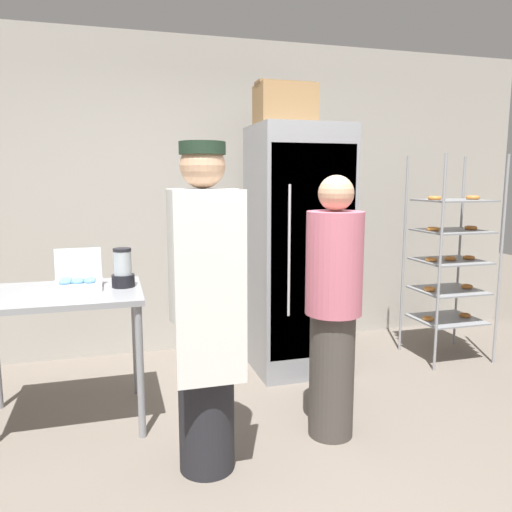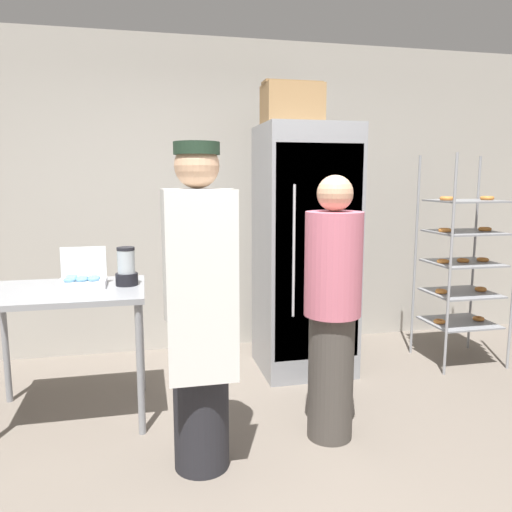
{
  "view_description": "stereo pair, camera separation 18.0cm",
  "coord_description": "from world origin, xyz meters",
  "px_view_note": "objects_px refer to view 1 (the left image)",
  "views": [
    {
      "loc": [
        -0.86,
        -2.16,
        1.57
      ],
      "look_at": [
        -0.03,
        0.76,
        1.09
      ],
      "focal_mm": 35.0,
      "sensor_mm": 36.0,
      "label": 1
    },
    {
      "loc": [
        -0.69,
        -2.21,
        1.57
      ],
      "look_at": [
        -0.03,
        0.76,
        1.09
      ],
      "focal_mm": 35.0,
      "sensor_mm": 36.0,
      "label": 2
    }
  ],
  "objects_px": {
    "blender_pitcher": "(123,270)",
    "person_customer": "(333,307)",
    "baking_rack": "(450,260)",
    "person_baker": "(205,306)",
    "donut_box": "(78,282)",
    "cardboard_storage_box": "(285,104)",
    "refrigerator": "(298,250)"
  },
  "relations": [
    {
      "from": "cardboard_storage_box",
      "to": "person_customer",
      "type": "height_order",
      "value": "cardboard_storage_box"
    },
    {
      "from": "baking_rack",
      "to": "person_customer",
      "type": "bearing_deg",
      "value": -147.81
    },
    {
      "from": "blender_pitcher",
      "to": "person_customer",
      "type": "xyz_separation_m",
      "value": [
        1.19,
        -0.66,
        -0.17
      ]
    },
    {
      "from": "blender_pitcher",
      "to": "cardboard_storage_box",
      "type": "relative_size",
      "value": 0.57
    },
    {
      "from": "person_customer",
      "to": "blender_pitcher",
      "type": "bearing_deg",
      "value": 151.06
    },
    {
      "from": "baking_rack",
      "to": "refrigerator",
      "type": "bearing_deg",
      "value": 174.4
    },
    {
      "from": "baking_rack",
      "to": "person_baker",
      "type": "height_order",
      "value": "baking_rack"
    },
    {
      "from": "person_baker",
      "to": "person_customer",
      "type": "relative_size",
      "value": 1.1
    },
    {
      "from": "baking_rack",
      "to": "person_customer",
      "type": "xyz_separation_m",
      "value": [
        -1.55,
        -0.97,
        -0.06
      ]
    },
    {
      "from": "donut_box",
      "to": "blender_pitcher",
      "type": "relative_size",
      "value": 1.16
    },
    {
      "from": "blender_pitcher",
      "to": "cardboard_storage_box",
      "type": "bearing_deg",
      "value": 18.42
    },
    {
      "from": "baking_rack",
      "to": "cardboard_storage_box",
      "type": "height_order",
      "value": "cardboard_storage_box"
    },
    {
      "from": "donut_box",
      "to": "cardboard_storage_box",
      "type": "height_order",
      "value": "cardboard_storage_box"
    },
    {
      "from": "person_customer",
      "to": "donut_box",
      "type": "bearing_deg",
      "value": 155.79
    },
    {
      "from": "baking_rack",
      "to": "blender_pitcher",
      "type": "bearing_deg",
      "value": -173.43
    },
    {
      "from": "cardboard_storage_box",
      "to": "person_customer",
      "type": "xyz_separation_m",
      "value": [
        -0.06,
        -1.08,
        -1.32
      ]
    },
    {
      "from": "donut_box",
      "to": "person_customer",
      "type": "bearing_deg",
      "value": -24.21
    },
    {
      "from": "refrigerator",
      "to": "cardboard_storage_box",
      "type": "relative_size",
      "value": 4.42
    },
    {
      "from": "blender_pitcher",
      "to": "person_baker",
      "type": "bearing_deg",
      "value": -64.07
    },
    {
      "from": "refrigerator",
      "to": "donut_box",
      "type": "height_order",
      "value": "refrigerator"
    },
    {
      "from": "blender_pitcher",
      "to": "person_customer",
      "type": "distance_m",
      "value": 1.37
    },
    {
      "from": "donut_box",
      "to": "person_customer",
      "type": "height_order",
      "value": "person_customer"
    },
    {
      "from": "person_customer",
      "to": "refrigerator",
      "type": "bearing_deg",
      "value": 80.28
    },
    {
      "from": "refrigerator",
      "to": "person_customer",
      "type": "relative_size",
      "value": 1.25
    },
    {
      "from": "donut_box",
      "to": "person_customer",
      "type": "relative_size",
      "value": 0.19
    },
    {
      "from": "refrigerator",
      "to": "blender_pitcher",
      "type": "xyz_separation_m",
      "value": [
        -1.38,
        -0.45,
        -0.01
      ]
    },
    {
      "from": "donut_box",
      "to": "blender_pitcher",
      "type": "xyz_separation_m",
      "value": [
        0.28,
        -0.0,
        0.07
      ]
    },
    {
      "from": "person_baker",
      "to": "donut_box",
      "type": "bearing_deg",
      "value": 129.69
    },
    {
      "from": "blender_pitcher",
      "to": "person_baker",
      "type": "distance_m",
      "value": 0.9
    },
    {
      "from": "donut_box",
      "to": "cardboard_storage_box",
      "type": "xyz_separation_m",
      "value": [
        1.53,
        0.41,
        1.22
      ]
    },
    {
      "from": "refrigerator",
      "to": "blender_pitcher",
      "type": "distance_m",
      "value": 1.45
    },
    {
      "from": "blender_pitcher",
      "to": "baking_rack",
      "type": "bearing_deg",
      "value": 6.57
    }
  ]
}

